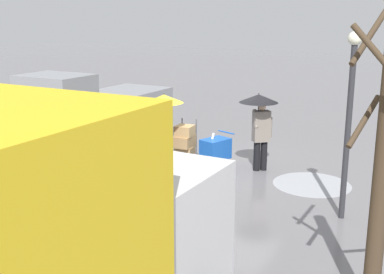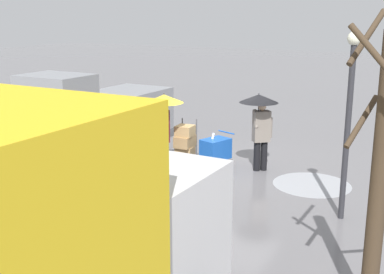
# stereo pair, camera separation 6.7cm
# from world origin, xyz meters

# --- Properties ---
(ground_plane) EXTENTS (90.00, 90.00, 0.00)m
(ground_plane) POSITION_xyz_m (0.00, 0.00, 0.00)
(ground_plane) COLOR slate
(slush_patch_near_cluster) EXTENTS (1.95, 1.95, 0.01)m
(slush_patch_near_cluster) POSITION_xyz_m (-2.36, 0.17, 0.00)
(slush_patch_near_cluster) COLOR #999BA0
(slush_patch_near_cluster) RESTS_ON ground
(cargo_van_parked_right) EXTENTS (2.28, 5.38, 2.60)m
(cargo_van_parked_right) POSITION_xyz_m (4.19, 0.39, 1.18)
(cargo_van_parked_right) COLOR gray
(cargo_van_parked_right) RESTS_ON ground
(shopping_cart_vendor) EXTENTS (0.79, 0.95, 1.04)m
(shopping_cart_vendor) POSITION_xyz_m (0.30, 0.22, 0.57)
(shopping_cart_vendor) COLOR #1951B2
(shopping_cart_vendor) RESTS_ON ground
(hand_dolly_boxes) EXTENTS (0.55, 0.73, 1.32)m
(hand_dolly_boxes) POSITION_xyz_m (1.22, 0.28, 0.68)
(hand_dolly_boxes) COLOR #515156
(hand_dolly_boxes) RESTS_ON ground
(pedestrian_pink_side) EXTENTS (1.04, 1.04, 2.15)m
(pedestrian_pink_side) POSITION_xyz_m (-0.74, -0.31, 1.57)
(pedestrian_pink_side) COLOR black
(pedestrian_pink_side) RESTS_ON ground
(pedestrian_black_side) EXTENTS (1.04, 1.04, 2.15)m
(pedestrian_black_side) POSITION_xyz_m (1.53, 0.96, 1.57)
(pedestrian_black_side) COLOR black
(pedestrian_black_side) RESTS_ON ground
(bare_tree_near) EXTENTS (1.06, 1.04, 4.25)m
(bare_tree_near) POSITION_xyz_m (-4.48, 5.36, 2.12)
(bare_tree_near) COLOR #423323
(bare_tree_near) RESTS_ON ground
(street_lamp) EXTENTS (0.28, 0.28, 3.86)m
(street_lamp) POSITION_xyz_m (-3.44, 1.96, 2.37)
(street_lamp) COLOR #2D2D33
(street_lamp) RESTS_ON ground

